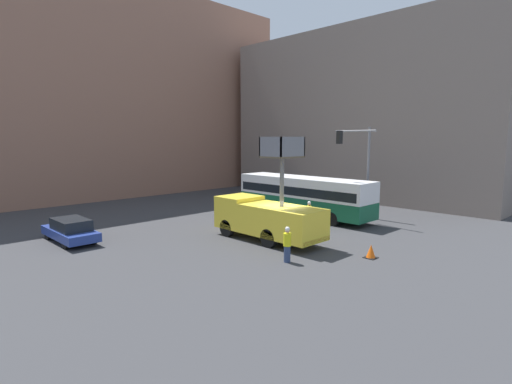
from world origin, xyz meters
The scene contains 10 objects.
ground_plane centered at (0.00, 0.00, 0.00)m, with size 120.00×120.00×0.00m, color #38383A.
building_backdrop_far centered at (0.00, 27.09, 10.66)m, with size 44.00×10.00×21.32m.
building_backdrop_side centered at (20.56, 6.73, 8.28)m, with size 10.00×28.00×16.56m.
utility_truck centered at (-0.62, 0.81, 1.45)m, with size 2.39×7.05×6.05m.
city_bus centered at (6.57, 3.86, 1.78)m, with size 2.62×11.23×3.04m.
traffic_light_pole centered at (8.45, 0.30, 4.56)m, with size 3.68×3.43×6.80m.
road_worker_near_truck centered at (-2.93, -2.76, 0.87)m, with size 0.38×0.38×1.75m.
road_worker_directing centered at (3.95, 1.27, 0.89)m, with size 0.38×0.38×1.78m.
traffic_cone_near_truck centered at (0.58, -5.27, 0.32)m, with size 0.60×0.60×0.69m.
parked_car_curbside centered at (-8.99, 8.52, 0.71)m, with size 1.77×4.58×1.39m.
Camera 1 is at (-17.18, -15.05, 5.95)m, focal length 28.00 mm.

